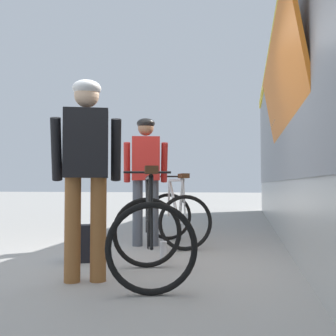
% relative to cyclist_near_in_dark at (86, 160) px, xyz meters
% --- Properties ---
extents(ground_plane, '(80.00, 80.00, 0.00)m').
position_rel_cyclist_near_in_dark_xyz_m(ground_plane, '(0.23, 0.43, -1.05)').
color(ground_plane, '#A09E99').
extents(cyclist_near_in_dark, '(0.66, 0.44, 1.76)m').
position_rel_cyclist_near_in_dark_xyz_m(cyclist_near_in_dark, '(0.00, 0.00, 0.00)').
color(cyclist_near_in_dark, '#935B2D').
rests_on(cyclist_near_in_dark, ground).
extents(cyclist_far_in_red, '(0.66, 0.41, 1.76)m').
position_rel_cyclist_near_in_dark_xyz_m(cyclist_far_in_red, '(0.02, 2.06, 0.00)').
color(cyclist_far_in_red, '#4C515B').
rests_on(cyclist_far_in_red, ground).
extents(bicycle_near_black, '(0.98, 1.22, 0.99)m').
position_rel_cyclist_near_in_dark_xyz_m(bicycle_near_black, '(0.53, 0.17, -0.65)').
color(bicycle_near_black, black).
rests_on(bicycle_near_black, ground).
extents(bicycle_far_white, '(1.07, 1.26, 0.99)m').
position_rel_cyclist_near_in_dark_xyz_m(bicycle_far_white, '(0.42, 2.22, -0.65)').
color(bicycle_far_white, black).
rests_on(bicycle_far_white, ground).
extents(backpack_on_platform, '(0.33, 0.27, 0.40)m').
position_rel_cyclist_near_in_dark_xyz_m(backpack_on_platform, '(-0.39, 0.83, -0.85)').
color(backpack_on_platform, black).
rests_on(backpack_on_platform, ground).
extents(water_bottle_near_the_bikes, '(0.08, 0.08, 0.21)m').
position_rel_cyclist_near_in_dark_xyz_m(water_bottle_near_the_bikes, '(0.47, 1.07, -0.95)').
color(water_bottle_near_the_bikes, silver).
rests_on(water_bottle_near_the_bikes, ground).
extents(water_bottle_by_the_backpack, '(0.08, 0.08, 0.24)m').
position_rel_cyclist_near_in_dark_xyz_m(water_bottle_by_the_backpack, '(-0.56, 1.03, -0.93)').
color(water_bottle_by_the_backpack, '#338CCC').
rests_on(water_bottle_by_the_backpack, ground).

